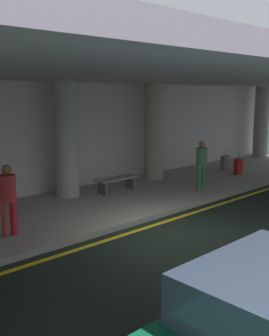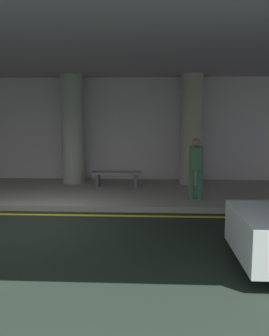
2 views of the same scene
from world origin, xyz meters
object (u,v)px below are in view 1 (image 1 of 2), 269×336
Objects in this scene: traveler_with_luggage at (202,162)px; suitcase_upright_primary at (225,163)px; support_column_center at (154,132)px; person_waiting_for_ride at (8,195)px; support_column_right_mid at (261,122)px; bench_metal at (117,181)px; support_column_left_mid at (66,140)px; suitcase_upright_secondary at (238,167)px.

traveler_with_luggage reaches higher than suitcase_upright_primary.
support_column_center reaches higher than traveler_with_luggage.
support_column_right_mid is at bearing 111.95° from person_waiting_for_ride.
bench_metal is at bearing 122.23° from person_waiting_for_ride.
support_column_center is 3.95m from suitcase_upright_primary.
support_column_left_mid is 2.17× the size of person_waiting_for_ride.
support_column_center is 7.48m from person_waiting_for_ride.
support_column_left_mid reaches higher than traveler_with_luggage.
support_column_right_mid is at bearing 3.50° from bench_metal.
suitcase_upright_secondary is (3.15, -1.78, -1.51)m from support_column_center.
person_waiting_for_ride is at bearing -162.78° from support_column_center.
bench_metal is (-10.45, -0.64, -1.47)m from support_column_right_mid.
support_column_left_mid is at bearing -170.43° from suitcase_upright_primary.
support_column_right_mid is 2.17× the size of traveler_with_luggage.
support_column_right_mid reaches higher than traveler_with_luggage.
support_column_right_mid is 4.06× the size of suitcase_upright_primary.
support_column_left_mid is at bearing 64.03° from traveler_with_luggage.
support_column_left_mid is 1.00× the size of support_column_right_mid.
support_column_right_mid is 10.57m from bench_metal.
support_column_left_mid is 1.00× the size of support_column_center.
person_waiting_for_ride reaches higher than bench_metal.
suitcase_upright_secondary is at bearing -74.30° from traveler_with_luggage.
support_column_left_mid is 7.75m from suitcase_upright_primary.
support_column_right_mid is at bearing 0.00° from support_column_left_mid.
traveler_with_luggage is at bearing -172.55° from suitcase_upright_secondary.
support_column_center is at bearing -177.66° from suitcase_upright_primary.
person_waiting_for_ride is at bearing -156.73° from suitcase_upright_primary.
support_column_center reaches higher than bench_metal.
bench_metal is at bearing 58.84° from traveler_with_luggage.
person_waiting_for_ride is 1.05× the size of bench_metal.
bench_metal is (1.55, -0.64, -1.47)m from support_column_left_mid.
traveler_with_luggage and person_waiting_for_ride have the same top height.
suitcase_upright_primary is (7.55, -0.87, -1.51)m from support_column_left_mid.
support_column_center and support_column_right_mid have the same top height.
support_column_right_mid is 15.28m from person_waiting_for_ride.
support_column_right_mid reaches higher than suitcase_upright_secondary.
person_waiting_for_ride reaches higher than suitcase_upright_primary.
suitcase_upright_primary is 1.00× the size of suitcase_upright_secondary.
suitcase_upright_primary is at bearing -13.81° from support_column_center.
support_column_center is 2.53m from traveler_with_luggage.
support_column_center is (4.00, 0.00, 0.00)m from support_column_left_mid.
person_waiting_for_ride is 10.28m from suitcase_upright_secondary.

